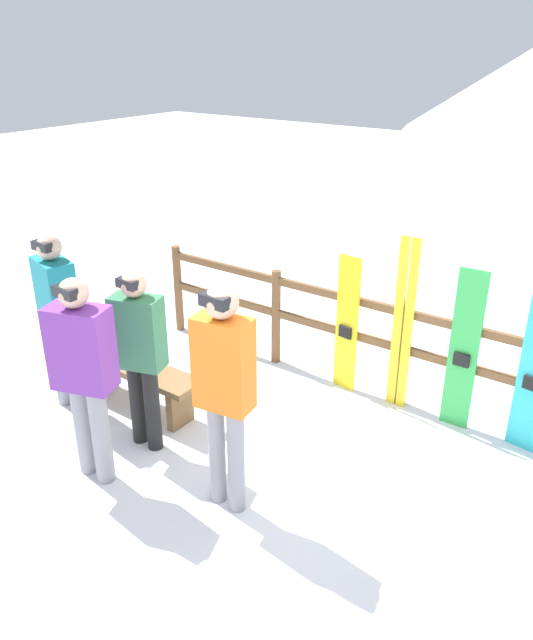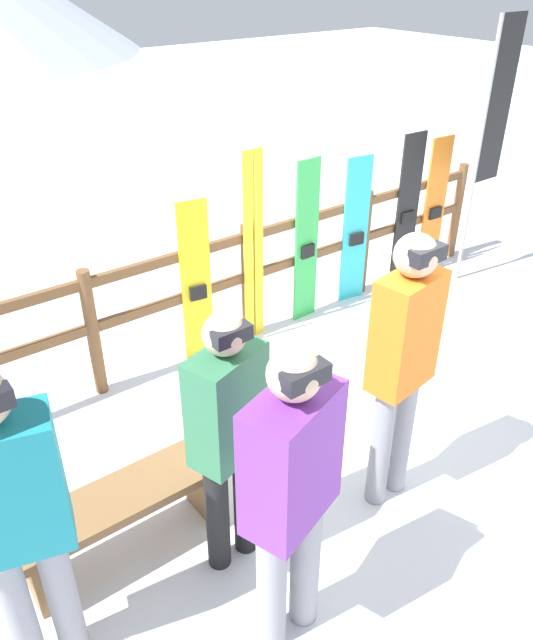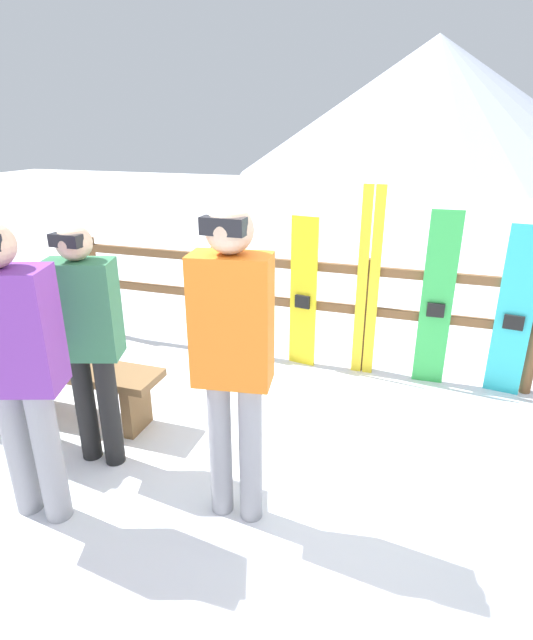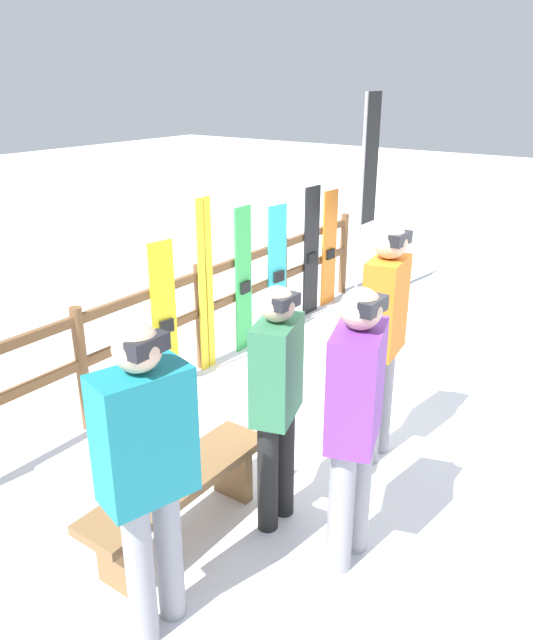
{
  "view_description": "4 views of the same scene",
  "coord_description": "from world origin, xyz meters",
  "px_view_note": "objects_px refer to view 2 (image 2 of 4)",
  "views": [
    {
      "loc": [
        2.06,
        -3.32,
        3.32
      ],
      "look_at": [
        -0.88,
        0.81,
        1.01
      ],
      "focal_mm": 35.0,
      "sensor_mm": 36.0,
      "label": 1
    },
    {
      "loc": [
        -2.8,
        -2.26,
        3.07
      ],
      "look_at": [
        -0.48,
        0.84,
        0.76
      ],
      "focal_mm": 35.0,
      "sensor_mm": 36.0,
      "label": 2
    },
    {
      "loc": [
        0.49,
        -2.57,
        2.17
      ],
      "look_at": [
        -0.63,
        0.86,
        0.76
      ],
      "focal_mm": 28.0,
      "sensor_mm": 36.0,
      "label": 3
    },
    {
      "loc": [
        -4.27,
        -2.09,
        2.75
      ],
      "look_at": [
        -0.2,
        0.82,
        0.79
      ],
      "focal_mm": 35.0,
      "sensor_mm": 36.0,
      "label": 4
    }
  ],
  "objects_px": {
    "snowboard_yellow": "(196,284)",
    "snowboard_cyan": "(355,232)",
    "snowboard_black_stripe": "(407,210)",
    "snowboard_orange": "(434,206)",
    "rental_flag": "(491,124)",
    "bench": "(122,509)",
    "person_purple": "(291,488)",
    "ski_pair_yellow": "(253,250)",
    "person_orange": "(403,355)",
    "person_teal": "(15,516)",
    "person_plaid_green": "(228,429)",
    "snowboard_green": "(306,243)"
  },
  "relations": [
    {
      "from": "snowboard_yellow",
      "to": "snowboard_cyan",
      "type": "height_order",
      "value": "snowboard_cyan"
    },
    {
      "from": "snowboard_black_stripe",
      "to": "snowboard_orange",
      "type": "bearing_deg",
      "value": -0.01
    },
    {
      "from": "snowboard_yellow",
      "to": "rental_flag",
      "type": "xyz_separation_m",
      "value": [
        3.14,
        -0.37,
        0.91
      ]
    },
    {
      "from": "bench",
      "to": "person_purple",
      "type": "relative_size",
      "value": 0.8
    },
    {
      "from": "person_purple",
      "to": "snowboard_black_stripe",
      "type": "bearing_deg",
      "value": 34.95
    },
    {
      "from": "ski_pair_yellow",
      "to": "rental_flag",
      "type": "bearing_deg",
      "value": -8.35
    },
    {
      "from": "person_orange",
      "to": "snowboard_orange",
      "type": "xyz_separation_m",
      "value": [
        2.82,
        2.08,
        -0.36
      ]
    },
    {
      "from": "bench",
      "to": "rental_flag",
      "type": "bearing_deg",
      "value": 13.79
    },
    {
      "from": "person_teal",
      "to": "person_purple",
      "type": "bearing_deg",
      "value": -28.67
    },
    {
      "from": "snowboard_cyan",
      "to": "snowboard_black_stripe",
      "type": "bearing_deg",
      "value": 0.01
    },
    {
      "from": "person_teal",
      "to": "snowboard_orange",
      "type": "distance_m",
      "value": 5.3
    },
    {
      "from": "person_plaid_green",
      "to": "snowboard_black_stripe",
      "type": "bearing_deg",
      "value": 28.61
    },
    {
      "from": "ski_pair_yellow",
      "to": "person_plaid_green",
      "type": "bearing_deg",
      "value": -128.84
    },
    {
      "from": "person_orange",
      "to": "person_plaid_green",
      "type": "bearing_deg",
      "value": 169.68
    },
    {
      "from": "snowboard_cyan",
      "to": "rental_flag",
      "type": "height_order",
      "value": "rental_flag"
    },
    {
      "from": "rental_flag",
      "to": "snowboard_black_stripe",
      "type": "bearing_deg",
      "value": 149.13
    },
    {
      "from": "snowboard_yellow",
      "to": "snowboard_black_stripe",
      "type": "height_order",
      "value": "snowboard_black_stripe"
    },
    {
      "from": "person_orange",
      "to": "snowboard_cyan",
      "type": "xyz_separation_m",
      "value": [
        1.66,
        2.08,
        -0.36
      ]
    },
    {
      "from": "person_plaid_green",
      "to": "rental_flag",
      "type": "distance_m",
      "value": 4.4
    },
    {
      "from": "ski_pair_yellow",
      "to": "rental_flag",
      "type": "relative_size",
      "value": 0.66
    },
    {
      "from": "bench",
      "to": "rental_flag",
      "type": "height_order",
      "value": "rental_flag"
    },
    {
      "from": "bench",
      "to": "snowboard_yellow",
      "type": "distance_m",
      "value": 2.09
    },
    {
      "from": "person_orange",
      "to": "snowboard_yellow",
      "type": "height_order",
      "value": "person_orange"
    },
    {
      "from": "rental_flag",
      "to": "person_orange",
      "type": "bearing_deg",
      "value": -150.42
    },
    {
      "from": "bench",
      "to": "person_orange",
      "type": "height_order",
      "value": "person_orange"
    },
    {
      "from": "snowboard_yellow",
      "to": "snowboard_orange",
      "type": "height_order",
      "value": "snowboard_orange"
    },
    {
      "from": "person_plaid_green",
      "to": "ski_pair_yellow",
      "type": "bearing_deg",
      "value": 51.16
    },
    {
      "from": "person_teal",
      "to": "snowboard_cyan",
      "type": "xyz_separation_m",
      "value": [
        3.8,
        1.87,
        -0.29
      ]
    },
    {
      "from": "snowboard_green",
      "to": "rental_flag",
      "type": "distance_m",
      "value": 2.18
    },
    {
      "from": "snowboard_green",
      "to": "snowboard_black_stripe",
      "type": "height_order",
      "value": "snowboard_black_stripe"
    },
    {
      "from": "person_plaid_green",
      "to": "snowboard_orange",
      "type": "bearing_deg",
      "value": 25.88
    },
    {
      "from": "person_orange",
      "to": "rental_flag",
      "type": "distance_m",
      "value": 3.5
    },
    {
      "from": "person_plaid_green",
      "to": "ski_pair_yellow",
      "type": "relative_size",
      "value": 0.95
    },
    {
      "from": "bench",
      "to": "rental_flag",
      "type": "distance_m",
      "value": 4.87
    },
    {
      "from": "ski_pair_yellow",
      "to": "snowboard_green",
      "type": "distance_m",
      "value": 0.6
    },
    {
      "from": "person_orange",
      "to": "rental_flag",
      "type": "xyz_separation_m",
      "value": [
        3.01,
        1.71,
        0.54
      ]
    },
    {
      "from": "bench",
      "to": "snowboard_green",
      "type": "relative_size",
      "value": 0.9
    },
    {
      "from": "snowboard_green",
      "to": "snowboard_black_stripe",
      "type": "relative_size",
      "value": 0.99
    },
    {
      "from": "person_plaid_green",
      "to": "person_orange",
      "type": "bearing_deg",
      "value": -10.32
    },
    {
      "from": "snowboard_cyan",
      "to": "snowboard_orange",
      "type": "xyz_separation_m",
      "value": [
        1.16,
        0.0,
        0.0
      ]
    },
    {
      "from": "ski_pair_yellow",
      "to": "snowboard_cyan",
      "type": "bearing_deg",
      "value": -0.16
    },
    {
      "from": "snowboard_green",
      "to": "snowboard_orange",
      "type": "relative_size",
      "value": 1.06
    },
    {
      "from": "person_teal",
      "to": "person_purple",
      "type": "xyz_separation_m",
      "value": [
        1.04,
        -0.57,
        -0.01
      ]
    },
    {
      "from": "person_orange",
      "to": "snowboard_black_stripe",
      "type": "distance_m",
      "value": 3.18
    },
    {
      "from": "person_purple",
      "to": "rental_flag",
      "type": "bearing_deg",
      "value": 26.67
    },
    {
      "from": "person_orange",
      "to": "snowboard_green",
      "type": "xyz_separation_m",
      "value": [
        1.04,
        2.08,
        -0.31
      ]
    },
    {
      "from": "person_orange",
      "to": "person_purple",
      "type": "relative_size",
      "value": 1.05
    },
    {
      "from": "rental_flag",
      "to": "snowboard_green",
      "type": "bearing_deg",
      "value": 169.28
    },
    {
      "from": "ski_pair_yellow",
      "to": "snowboard_orange",
      "type": "distance_m",
      "value": 2.37
    },
    {
      "from": "snowboard_green",
      "to": "rental_flag",
      "type": "xyz_separation_m",
      "value": [
        1.97,
        -0.37,
        0.85
      ]
    }
  ]
}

